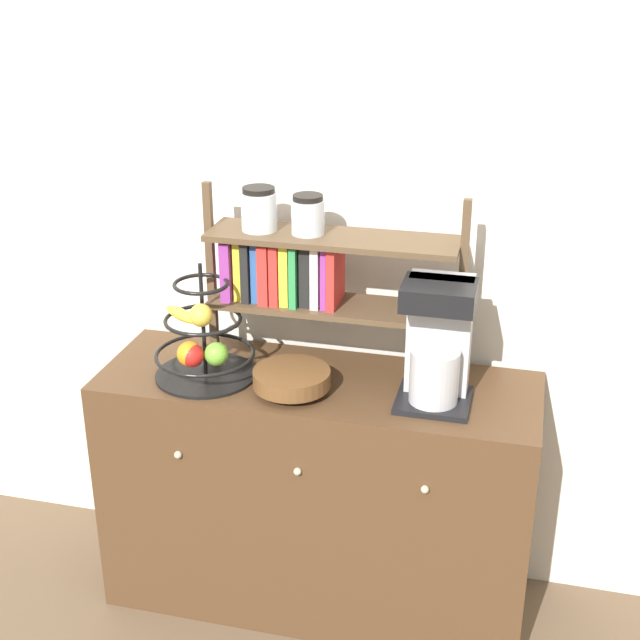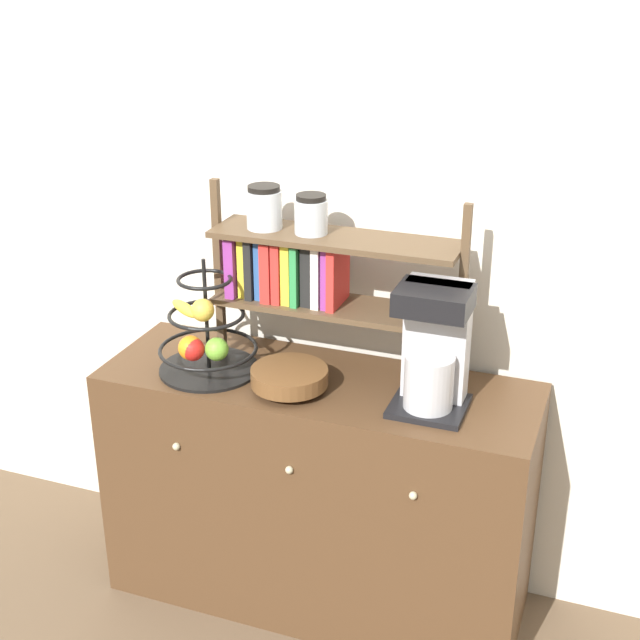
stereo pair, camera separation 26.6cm
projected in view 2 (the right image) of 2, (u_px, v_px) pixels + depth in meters
ground_plane at (293, 638)px, 2.87m from camera, size 12.00×12.00×0.00m
wall_back at (348, 206)px, 2.79m from camera, size 7.00×0.05×2.60m
sideboard at (318, 492)px, 2.91m from camera, size 1.36×0.48×0.82m
coffee_maker at (433, 348)px, 2.52m from camera, size 0.22×0.20×0.38m
fruit_stand at (205, 339)px, 2.74m from camera, size 0.31×0.31×0.37m
wooden_bowl at (289, 378)px, 2.67m from camera, size 0.23×0.23×0.07m
shelf_hutch at (303, 262)px, 2.69m from camera, size 0.80×0.20×0.58m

